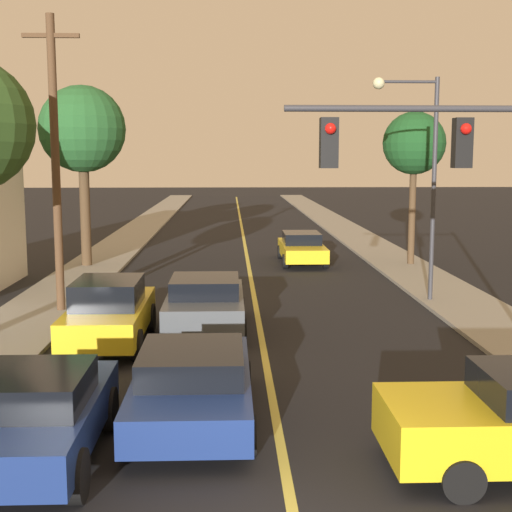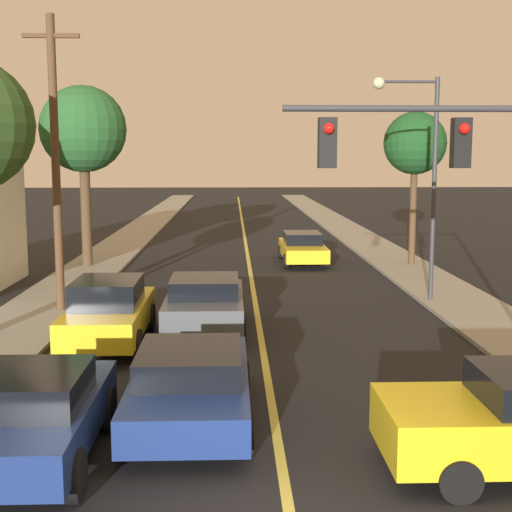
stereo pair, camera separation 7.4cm
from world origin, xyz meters
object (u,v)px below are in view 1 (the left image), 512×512
object	(u,v)px
car_near_lane_front	(193,383)
car_outer_lane_front	(34,414)
streetlamp_right	(419,157)
tree_left_far	(82,130)
car_far_oncoming	(302,247)
tree_right_near	(414,144)
utility_pole_left	(55,160)
car_near_lane_second	(205,303)
traffic_signal_mast	(477,181)
car_outer_lane_second	(109,312)

from	to	relation	value
car_near_lane_front	car_outer_lane_front	distance (m)	2.80
streetlamp_right	tree_left_far	xyz separation A→B (m)	(-11.77, 7.64, 1.08)
car_far_oncoming	tree_right_near	bearing A→B (deg)	166.06
streetlamp_right	utility_pole_left	world-z (taller)	utility_pole_left
car_near_lane_second	traffic_signal_mast	size ratio (longest dim) A/B	0.79
streetlamp_right	utility_pole_left	size ratio (longest dim) A/B	0.81
streetlamp_right	tree_right_near	world-z (taller)	streetlamp_right
streetlamp_right	car_near_lane_second	bearing A→B (deg)	-152.62
car_outer_lane_second	car_near_lane_front	bearing A→B (deg)	-66.16
car_outer_lane_front	car_far_oncoming	distance (m)	21.12
car_far_oncoming	tree_left_far	xyz separation A→B (m)	(-9.07, -1.00, 4.95)
traffic_signal_mast	tree_right_near	distance (m)	16.83
traffic_signal_mast	tree_left_far	world-z (taller)	tree_left_far
car_far_oncoming	tree_right_near	size ratio (longest dim) A/B	0.75
car_far_oncoming	tree_right_near	xyz separation A→B (m)	(4.49, -1.12, 4.40)
car_near_lane_second	car_far_oncoming	bearing A→B (deg)	72.51
car_far_oncoming	car_outer_lane_front	bearing A→B (deg)	73.33
tree_left_far	car_far_oncoming	bearing A→B (deg)	6.28
car_near_lane_front	car_near_lane_second	distance (m)	6.61
car_near_lane_front	tree_left_far	size ratio (longest dim) A/B	0.64
utility_pole_left	tree_right_near	xyz separation A→B (m)	(12.60, 8.62, 0.59)
car_far_oncoming	traffic_signal_mast	size ratio (longest dim) A/B	0.85
car_outer_lane_second	tree_right_near	world-z (taller)	tree_right_near
traffic_signal_mast	car_outer_lane_second	bearing A→B (deg)	150.69
traffic_signal_mast	streetlamp_right	distance (m)	9.10
car_outer_lane_front	car_near_lane_front	bearing A→B (deg)	35.51
car_near_lane_front	streetlamp_right	bearing A→B (deg)	56.96
car_outer_lane_second	car_far_oncoming	world-z (taller)	car_outer_lane_second
car_outer_lane_second	streetlamp_right	world-z (taller)	streetlamp_right
streetlamp_right	utility_pole_left	bearing A→B (deg)	-174.19
car_outer_lane_second	streetlamp_right	size ratio (longest dim) A/B	0.66
car_outer_lane_second	tree_left_far	world-z (taller)	tree_left_far
car_near_lane_second	tree_left_far	world-z (taller)	tree_left_far
tree_left_far	traffic_signal_mast	bearing A→B (deg)	-57.83
car_far_oncoming	utility_pole_left	size ratio (longest dim) A/B	0.56
car_near_lane_second	streetlamp_right	world-z (taller)	streetlamp_right
traffic_signal_mast	car_near_lane_second	bearing A→B (deg)	132.54
car_near_lane_second	traffic_signal_mast	xyz separation A→B (m)	(5.17, -5.64, 3.39)
streetlamp_right	tree_right_near	bearing A→B (deg)	76.61
car_outer_lane_front	streetlamp_right	size ratio (longest dim) A/B	0.60
car_far_oncoming	tree_left_far	distance (m)	10.38
car_far_oncoming	car_outer_lane_second	bearing A→B (deg)	65.76
car_near_lane_front	tree_left_far	distance (m)	19.03
traffic_signal_mast	streetlamp_right	size ratio (longest dim) A/B	0.81
utility_pole_left	tree_left_far	xyz separation A→B (m)	(-0.96, 8.74, 1.14)
streetlamp_right	car_outer_lane_front	bearing A→B (deg)	-127.08
car_far_oncoming	tree_left_far	size ratio (longest dim) A/B	0.65
car_far_oncoming	car_near_lane_second	bearing A→B (deg)	72.51
tree_right_near	car_outer_lane_front	bearing A→B (deg)	-118.90
car_outer_lane_second	traffic_signal_mast	bearing A→B (deg)	-29.31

